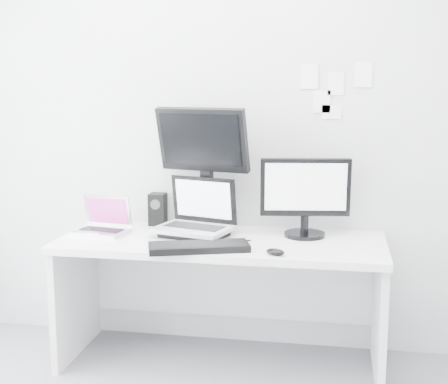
% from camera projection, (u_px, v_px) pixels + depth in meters
% --- Properties ---
extents(back_wall, '(3.60, 0.00, 3.60)m').
position_uv_depth(back_wall, '(232.00, 123.00, 3.76)').
color(back_wall, silver).
rests_on(back_wall, ground).
extents(desk, '(1.80, 0.70, 0.73)m').
position_uv_depth(desk, '(221.00, 302.00, 3.59)').
color(desk, white).
rests_on(desk, ground).
extents(macbook, '(0.33, 0.27, 0.22)m').
position_uv_depth(macbook, '(100.00, 214.00, 3.64)').
color(macbook, silver).
rests_on(macbook, desk).
extents(speaker, '(0.12, 0.12, 0.19)m').
position_uv_depth(speaker, '(158.00, 209.00, 3.86)').
color(speaker, black).
rests_on(speaker, desk).
extents(dell_laptop, '(0.48, 0.42, 0.34)m').
position_uv_depth(dell_laptop, '(193.00, 207.00, 3.55)').
color(dell_laptop, '#A3A6AB').
rests_on(dell_laptop, desk).
extents(rear_monitor, '(0.57, 0.32, 0.74)m').
position_uv_depth(rear_monitor, '(204.00, 168.00, 3.68)').
color(rear_monitor, black).
rests_on(rear_monitor, desk).
extents(samsung_monitor, '(0.53, 0.30, 0.46)m').
position_uv_depth(samsung_monitor, '(305.00, 196.00, 3.55)').
color(samsung_monitor, black).
rests_on(samsung_monitor, desk).
extents(keyboard, '(0.55, 0.34, 0.03)m').
position_uv_depth(keyboard, '(199.00, 247.00, 3.29)').
color(keyboard, black).
rests_on(keyboard, desk).
extents(mouse, '(0.12, 0.10, 0.03)m').
position_uv_depth(mouse, '(275.00, 252.00, 3.20)').
color(mouse, black).
rests_on(mouse, desk).
extents(wall_note_0, '(0.10, 0.00, 0.14)m').
position_uv_depth(wall_note_0, '(309.00, 77.00, 3.63)').
color(wall_note_0, white).
rests_on(wall_note_0, back_wall).
extents(wall_note_1, '(0.09, 0.00, 0.13)m').
position_uv_depth(wall_note_1, '(336.00, 84.00, 3.61)').
color(wall_note_1, white).
rests_on(wall_note_1, back_wall).
extents(wall_note_2, '(0.10, 0.00, 0.14)m').
position_uv_depth(wall_note_2, '(363.00, 75.00, 3.57)').
color(wall_note_2, white).
rests_on(wall_note_2, back_wall).
extents(wall_note_3, '(0.11, 0.00, 0.08)m').
position_uv_depth(wall_note_3, '(331.00, 112.00, 3.64)').
color(wall_note_3, white).
rests_on(wall_note_3, back_wall).
extents(wall_note_4, '(0.10, 0.00, 0.13)m').
position_uv_depth(wall_note_4, '(322.00, 102.00, 3.64)').
color(wall_note_4, white).
rests_on(wall_note_4, back_wall).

